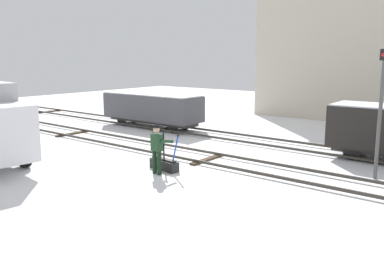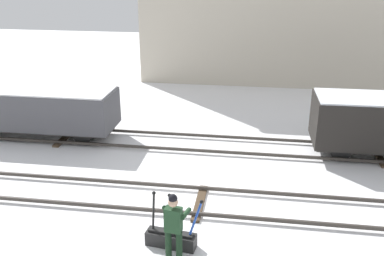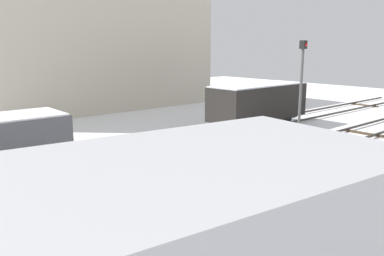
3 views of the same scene
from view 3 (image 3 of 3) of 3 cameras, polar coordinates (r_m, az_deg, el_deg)
The scene contains 8 objects.
ground_plane at distance 12.58m, azimuth 6.00°, elevation -6.64°, with size 60.00×60.00×0.00m, color white.
track_main_line at distance 12.55m, azimuth 6.01°, elevation -6.17°, with size 44.00×1.94×0.18m.
track_siding_near at distance 15.58m, azimuth -5.20°, elevation -2.55°, with size 44.00×1.94×0.18m.
switch_lever_frame at distance 10.96m, azimuth 12.30°, elevation -8.35°, with size 1.44×0.52×1.45m.
rail_worker at distance 10.57m, azimuth 15.37°, elevation -4.96°, with size 0.60×0.68×1.77m.
signal_post at distance 17.52m, azimuth 15.87°, elevation 6.84°, with size 0.24×0.32×4.26m.
apartment_building at distance 26.70m, azimuth -15.10°, elevation 12.48°, with size 16.33×6.52×8.88m.
freight_car_back_track at distance 19.55m, azimuth 9.75°, elevation 3.74°, with size 5.48×2.05×2.19m.
Camera 3 is at (-8.72, -8.15, 3.98)m, focal length 36.06 mm.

